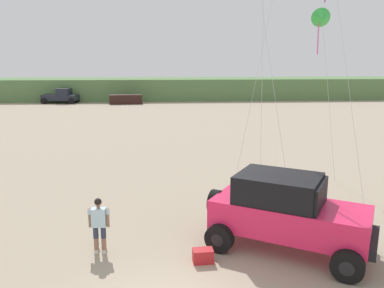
{
  "coord_description": "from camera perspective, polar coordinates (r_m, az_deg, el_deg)",
  "views": [
    {
      "loc": [
        -0.08,
        -8.02,
        5.46
      ],
      "look_at": [
        0.8,
        3.67,
        3.01
      ],
      "focal_mm": 37.01,
      "sensor_mm": 36.0,
      "label": 1
    }
  ],
  "objects": [
    {
      "name": "dune_ridge",
      "position": [
        59.97,
        -4.46,
        7.98
      ],
      "size": [
        90.0,
        9.8,
        3.01
      ],
      "primitive_type": "cube",
      "color": "#567A47",
      "rests_on": "ground_plane"
    },
    {
      "name": "jeep",
      "position": [
        11.97,
        13.51,
        -9.4
      ],
      "size": [
        4.97,
        4.28,
        2.26
      ],
      "color": "#EA2151",
      "rests_on": "ground_plane"
    },
    {
      "name": "person_watching",
      "position": [
        11.88,
        -13.25,
        -10.93
      ],
      "size": [
        0.62,
        0.32,
        1.67
      ],
      "color": "#8C664C",
      "rests_on": "ground_plane"
    },
    {
      "name": "cooler_box",
      "position": [
        11.38,
        1.59,
        -15.8
      ],
      "size": [
        0.58,
        0.39,
        0.38
      ],
      "primitive_type": "cube",
      "rotation": [
        0.0,
        0.0,
        0.06
      ],
      "color": "#B21E23",
      "rests_on": "ground_plane"
    },
    {
      "name": "distant_pickup",
      "position": [
        55.84,
        -18.33,
        6.56
      ],
      "size": [
        4.79,
        2.87,
        1.98
      ],
      "color": "#1E232D",
      "rests_on": "ground_plane"
    },
    {
      "name": "distant_sedan",
      "position": [
        53.06,
        -9.5,
        6.38
      ],
      "size": [
        4.3,
        1.96,
        1.2
      ],
      "primitive_type": "cube",
      "rotation": [
        0.0,
        0.0,
        0.06
      ],
      "color": "black",
      "rests_on": "ground_plane"
    },
    {
      "name": "kite_white_parafoil",
      "position": [
        19.65,
        18.29,
        16.72
      ],
      "size": [
        1.11,
        1.7,
        7.87
      ],
      "color": "green",
      "rests_on": "ground_plane"
    }
  ]
}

